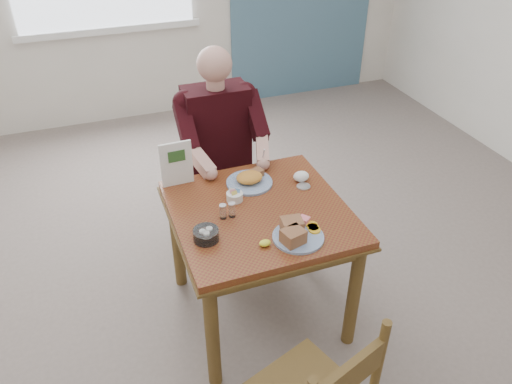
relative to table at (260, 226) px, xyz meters
name	(u,v)px	position (x,y,z in m)	size (l,w,h in m)	color
floor	(259,309)	(0.00, 0.00, -0.64)	(6.00, 6.00, 0.00)	#6F615A
lemon_wedge	(265,243)	(-0.08, -0.28, 0.13)	(0.06, 0.04, 0.03)	#EFF333
napkin	(301,176)	(0.32, 0.18, 0.14)	(0.09, 0.07, 0.06)	white
metal_dish	(303,187)	(0.30, 0.11, 0.12)	(0.08, 0.08, 0.01)	silver
table	(260,226)	(0.00, 0.00, 0.00)	(0.92, 0.92, 0.75)	brown
chair_far	(218,177)	(0.00, 0.80, -0.16)	(0.42, 0.42, 0.95)	brown
diner	(220,139)	(0.00, 0.71, 0.17)	(0.53, 0.56, 1.39)	tan
near_plate	(296,233)	(0.08, -0.28, 0.14)	(0.28, 0.28, 0.08)	white
far_plate	(250,179)	(0.04, 0.25, 0.14)	(0.34, 0.34, 0.07)	white
caddy	(235,196)	(-0.10, 0.13, 0.14)	(0.12, 0.12, 0.07)	white
shakers	(227,211)	(-0.18, -0.01, 0.15)	(0.08, 0.04, 0.08)	white
creamer	(206,235)	(-0.33, -0.14, 0.14)	(0.14, 0.14, 0.06)	white
menu	(177,164)	(-0.34, 0.39, 0.25)	(0.18, 0.02, 0.26)	white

